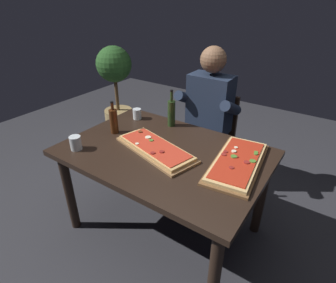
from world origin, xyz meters
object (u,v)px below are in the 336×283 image
pizza_rectangular_front (155,148)px  tumbler_far_side (76,143)px  wine_bottle_dark (171,113)px  tumbler_near_camera (137,114)px  potted_plant_corner (116,84)px  oil_bottle_amber (114,121)px  diner_chair (211,135)px  seated_diner (207,114)px  pizza_rectangular_left (237,162)px  dining_table (164,162)px

pizza_rectangular_front → tumbler_far_side: size_ratio=6.81×
wine_bottle_dark → tumbler_near_camera: size_ratio=3.38×
wine_bottle_dark → potted_plant_corner: bearing=151.5°
oil_bottle_amber → wine_bottle_dark: bearing=50.6°
diner_chair → tumbler_far_side: bearing=-111.7°
pizza_rectangular_front → tumbler_far_side: (-0.47, -0.30, 0.03)m
oil_bottle_amber → seated_diner: seated_diner is taller
wine_bottle_dark → potted_plant_corner: (-1.36, 0.74, -0.19)m
oil_bottle_amber → potted_plant_corner: 1.54m
oil_bottle_amber → potted_plant_corner: (-1.07, 1.10, -0.17)m
tumbler_far_side → diner_chair: (0.47, 1.19, -0.30)m
pizza_rectangular_left → tumbler_near_camera: bearing=169.2°
dining_table → tumbler_near_camera: 0.61m
dining_table → potted_plant_corner: (-1.55, 1.11, 0.02)m
seated_diner → pizza_rectangular_front: bearing=-90.1°
dining_table → pizza_rectangular_left: size_ratio=2.11×
pizza_rectangular_left → wine_bottle_dark: wine_bottle_dark is taller
diner_chair → pizza_rectangular_front: bearing=-90.1°
seated_diner → potted_plant_corner: 1.55m
dining_table → tumbler_far_side: size_ratio=14.13×
seated_diner → tumbler_far_side: bearing=-113.9°
oil_bottle_amber → diner_chair: oil_bottle_amber is taller
diner_chair → dining_table: bearing=-86.9°
pizza_rectangular_left → potted_plant_corner: bearing=154.2°
pizza_rectangular_front → wine_bottle_dark: wine_bottle_dark is taller
pizza_rectangular_front → oil_bottle_amber: 0.44m
diner_chair → potted_plant_corner: bearing=170.4°
dining_table → wine_bottle_dark: size_ratio=4.58×
dining_table → pizza_rectangular_front: (-0.05, -0.03, 0.11)m
tumbler_far_side → diner_chair: diner_chair is taller
tumbler_far_side → potted_plant_corner: size_ratio=0.09×
tumbler_far_side → potted_plant_corner: 1.78m
pizza_rectangular_front → oil_bottle_amber: (-0.43, 0.04, 0.08)m
pizza_rectangular_left → diner_chair: size_ratio=0.76×
dining_table → tumbler_far_side: tumbler_far_side is taller
tumbler_near_camera → diner_chair: diner_chair is taller
pizza_rectangular_front → seated_diner: 0.77m
dining_table → pizza_rectangular_front: pizza_rectangular_front is taller
pizza_rectangular_left → diner_chair: 0.95m
dining_table → oil_bottle_amber: size_ratio=5.41×
pizza_rectangular_front → potted_plant_corner: bearing=142.7°
oil_bottle_amber → tumbler_far_side: (-0.04, -0.34, -0.05)m
potted_plant_corner → pizza_rectangular_left: bearing=-25.8°
pizza_rectangular_left → tumbler_far_side: (-1.01, -0.45, 0.03)m
wine_bottle_dark → diner_chair: wine_bottle_dark is taller
oil_bottle_amber → diner_chair: bearing=62.9°
dining_table → diner_chair: diner_chair is taller
seated_diner → potted_plant_corner: size_ratio=1.16×
pizza_rectangular_left → oil_bottle_amber: (-0.97, -0.11, 0.08)m
tumbler_near_camera → diner_chair: bearing=49.8°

